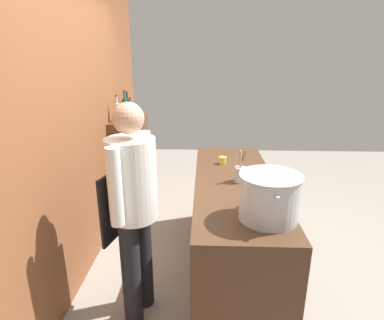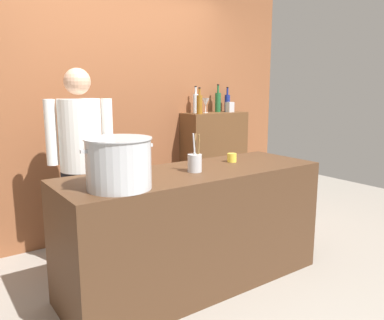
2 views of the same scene
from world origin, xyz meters
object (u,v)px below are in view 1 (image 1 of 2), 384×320
object	(u,v)px
butter_jar	(223,160)
wine_glass_tall	(125,110)
spice_tin_silver	(135,111)
wine_bottle_amber	(131,114)
wine_bottle_clear	(117,112)
utensil_crock	(240,174)
wine_bottle_cobalt	(127,106)
chef	(133,201)
wine_bottle_green	(125,107)
stockpot_large	(269,197)

from	to	relation	value
butter_jar	wine_glass_tall	size ratio (longest dim) A/B	0.47
wine_glass_tall	spice_tin_silver	distance (m)	0.33
butter_jar	spice_tin_silver	size ratio (longest dim) A/B	0.67
wine_bottle_amber	wine_bottle_clear	world-z (taller)	wine_bottle_clear
utensil_crock	spice_tin_silver	size ratio (longest dim) A/B	2.45
wine_bottle_amber	wine_bottle_cobalt	bearing A→B (deg)	17.02
chef	wine_bottle_clear	distance (m)	1.62
wine_glass_tall	spice_tin_silver	xyz separation A→B (m)	(0.32, -0.04, -0.06)
utensil_crock	butter_jar	xyz separation A→B (m)	(0.47, 0.13, -0.04)
wine_bottle_green	wine_bottle_cobalt	xyz separation A→B (m)	(0.15, 0.00, -0.01)
chef	wine_glass_tall	world-z (taller)	chef
butter_jar	wine_bottle_cobalt	xyz separation A→B (m)	(0.94, 1.16, 0.40)
wine_bottle_amber	wine_bottle_cobalt	xyz separation A→B (m)	(0.53, 0.16, -0.00)
chef	wine_bottle_green	bearing A→B (deg)	-150.34
chef	spice_tin_silver	bearing A→B (deg)	-153.85
wine_bottle_amber	wine_glass_tall	distance (m)	0.19
stockpot_large	wine_bottle_clear	distance (m)	2.15
stockpot_large	spice_tin_silver	world-z (taller)	spice_tin_silver
chef	wine_bottle_clear	world-z (taller)	chef
wine_bottle_cobalt	utensil_crock	bearing A→B (deg)	-137.48
chef	butter_jar	xyz separation A→B (m)	(1.03, -0.69, -0.03)
stockpot_large	spice_tin_silver	size ratio (longest dim) A/B	4.02
butter_jar	wine_bottle_clear	size ratio (longest dim) A/B	0.26
butter_jar	utensil_crock	bearing A→B (deg)	-164.88
wine_bottle_amber	wine_bottle_clear	distance (m)	0.18
chef	stockpot_large	size ratio (longest dim) A/B	3.57
butter_jar	wine_bottle_green	xyz separation A→B (m)	(0.79, 1.16, 0.41)
wine_glass_tall	wine_bottle_amber	bearing A→B (deg)	-147.70
chef	wine_bottle_cobalt	distance (m)	2.06
stockpot_large	wine_glass_tall	size ratio (longest dim) A/B	2.81
chef	wine_bottle_amber	size ratio (longest dim) A/B	5.86
spice_tin_silver	chef	bearing A→B (deg)	-168.91
chef	wine_bottle_clear	bearing A→B (deg)	-147.17
wine_bottle_clear	spice_tin_silver	size ratio (longest dim) A/B	2.58
wine_bottle_clear	spice_tin_silver	distance (m)	0.43
chef	spice_tin_silver	world-z (taller)	chef
wine_bottle_green	wine_bottle_cobalt	distance (m)	0.15
utensil_crock	wine_bottle_amber	bearing A→B (deg)	52.18
stockpot_large	wine_bottle_clear	bearing A→B (deg)	41.46
wine_bottle_green	wine_bottle_amber	xyz separation A→B (m)	(-0.39, -0.16, -0.01)
wine_bottle_green	spice_tin_silver	distance (m)	0.15
wine_bottle_cobalt	wine_glass_tall	bearing A→B (deg)	-170.84
stockpot_large	wine_bottle_amber	distance (m)	1.99
chef	wine_bottle_amber	xyz separation A→B (m)	(1.44, 0.32, 0.37)
chef	wine_glass_tall	bearing A→B (deg)	-150.26
spice_tin_silver	wine_glass_tall	bearing A→B (deg)	172.47
utensil_crock	wine_bottle_cobalt	size ratio (longest dim) A/B	0.99
wine_bottle_green	utensil_crock	bearing A→B (deg)	-134.42
chef	wine_bottle_green	size ratio (longest dim) A/B	5.22
wine_bottle_amber	utensil_crock	bearing A→B (deg)	-127.82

